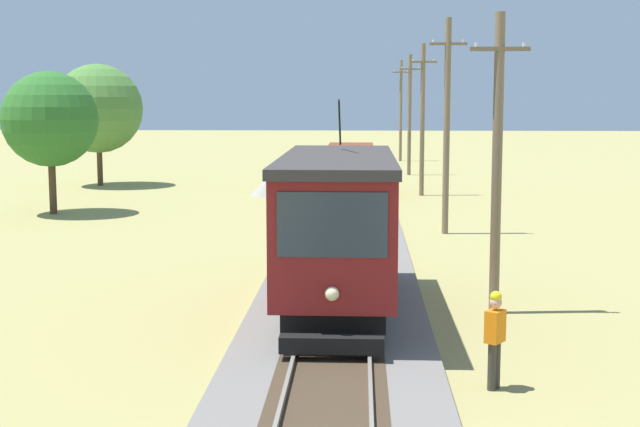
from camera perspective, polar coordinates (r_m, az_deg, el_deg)
red_tram at (r=20.44m, az=1.18°, el=-0.72°), size 2.60×8.54×4.79m
freight_car at (r=46.76m, az=2.03°, el=3.21°), size 2.40×5.20×2.31m
utility_pole_near_tram at (r=21.02m, az=11.53°, el=3.39°), size 1.40×0.42×7.14m
utility_pole_mid at (r=33.17m, az=8.31°, el=5.80°), size 1.40×0.36×8.10m
utility_pole_far at (r=46.18m, az=6.73°, el=6.22°), size 1.40×0.45×7.94m
utility_pole_distant at (r=58.35m, az=5.89°, el=6.52°), size 1.40×0.32×7.95m
utility_pole_horizon at (r=71.34m, az=5.31°, el=6.80°), size 1.40×0.65×8.14m
gravel_pile at (r=45.91m, az=-3.33°, el=1.86°), size 2.04×2.04×1.10m
track_worker at (r=15.82m, az=11.39°, el=-7.83°), size 0.42×0.45×1.78m
tree_left_near at (r=40.22m, az=-17.29°, el=5.91°), size 4.20×4.20×6.31m
tree_right_near at (r=52.47m, az=-14.35°, el=6.68°), size 5.15×5.15×7.09m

